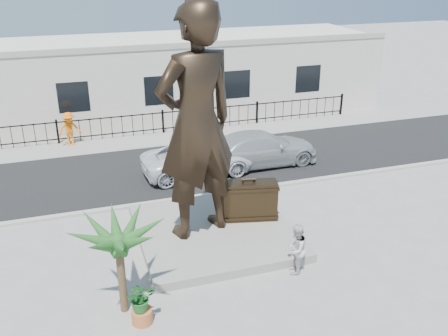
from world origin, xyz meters
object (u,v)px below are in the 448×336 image
at_px(tourist, 296,249).
at_px(car_white, 198,159).
at_px(statue, 196,124).
at_px(suitcase, 248,201).

bearing_deg(tourist, car_white, -125.60).
relative_size(statue, tourist, 4.67).
height_order(tourist, car_white, tourist).
bearing_deg(statue, car_white, -122.07).
distance_m(statue, suitcase, 3.65).
height_order(statue, car_white, statue).
distance_m(suitcase, tourist, 3.16).
relative_size(suitcase, tourist, 1.23).
relative_size(tourist, car_white, 0.33).
xyz_separation_m(suitcase, tourist, (0.38, -3.13, -0.19)).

